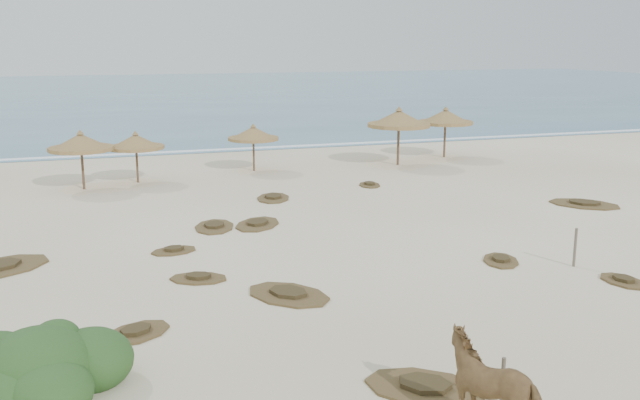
# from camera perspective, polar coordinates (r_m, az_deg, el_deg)

# --- Properties ---
(ground) EXTENTS (160.00, 160.00, 0.00)m
(ground) POSITION_cam_1_polar(r_m,az_deg,el_deg) (18.32, -1.93, -8.15)
(ground) COLOR beige
(ground) RESTS_ON ground
(ocean) EXTENTS (200.00, 100.00, 0.01)m
(ocean) POSITION_cam_1_polar(r_m,az_deg,el_deg) (91.82, -15.17, 8.21)
(ocean) COLOR #2B5F82
(ocean) RESTS_ON ground
(foam_line) EXTENTS (70.00, 0.60, 0.01)m
(foam_line) POSITION_cam_1_polar(r_m,az_deg,el_deg) (43.22, -11.56, 3.78)
(foam_line) COLOR white
(foam_line) RESTS_ON ground
(palapa_2) EXTENTS (3.44, 3.44, 2.67)m
(palapa_2) POSITION_cam_1_polar(r_m,az_deg,el_deg) (33.16, -18.59, 4.34)
(palapa_2) COLOR brown
(palapa_2) RESTS_ON ground
(palapa_3) EXTENTS (3.05, 3.05, 2.43)m
(palapa_3) POSITION_cam_1_polar(r_m,az_deg,el_deg) (34.06, -14.52, 4.48)
(palapa_3) COLOR brown
(palapa_3) RESTS_ON ground
(palapa_4) EXTENTS (3.20, 3.20, 2.42)m
(palapa_4) POSITION_cam_1_polar(r_m,az_deg,el_deg) (36.13, -5.36, 5.27)
(palapa_4) COLOR brown
(palapa_4) RESTS_ON ground
(palapa_5) EXTENTS (4.41, 4.41, 3.12)m
(palapa_5) POSITION_cam_1_polar(r_m,az_deg,el_deg) (37.87, 6.32, 6.42)
(palapa_5) COLOR brown
(palapa_5) RESTS_ON ground
(palapa_6) EXTENTS (3.55, 3.55, 2.88)m
(palapa_6) POSITION_cam_1_polar(r_m,az_deg,el_deg) (40.85, 10.01, 6.50)
(palapa_6) COLOR brown
(palapa_6) RESTS_ON ground
(horse) EXTENTS (1.83, 2.13, 1.65)m
(horse) POSITION_cam_1_polar(r_m,az_deg,el_deg) (12.77, 13.95, -14.19)
(horse) COLOR #9B7A46
(horse) RESTS_ON ground
(fence_post_near) EXTENTS (0.09, 0.09, 1.03)m
(fence_post_near) POSITION_cam_1_polar(r_m,az_deg,el_deg) (13.51, 14.39, -14.11)
(fence_post_near) COLOR #625949
(fence_post_near) RESTS_ON ground
(fence_post_far) EXTENTS (0.09, 0.09, 1.16)m
(fence_post_far) POSITION_cam_1_polar(r_m,az_deg,el_deg) (22.18, 19.73, -3.59)
(fence_post_far) COLOR #625949
(fence_post_far) RESTS_ON ground
(bush) EXTENTS (3.41, 3.01, 1.53)m
(bush) POSITION_cam_1_polar(r_m,az_deg,el_deg) (14.63, -21.44, -12.54)
(bush) COLOR #2E5223
(bush) RESTS_ON ground
(scrub_2) EXTENTS (1.62, 1.24, 0.16)m
(scrub_2) POSITION_cam_1_polar(r_m,az_deg,el_deg) (22.91, -11.61, -3.96)
(scrub_2) COLOR brown
(scrub_2) RESTS_ON ground
(scrub_3) EXTENTS (2.45, 2.65, 0.16)m
(scrub_3) POSITION_cam_1_polar(r_m,az_deg,el_deg) (25.72, -5.03, -1.91)
(scrub_3) COLOR brown
(scrub_3) RESTS_ON ground
(scrub_4) EXTENTS (1.60, 1.88, 0.16)m
(scrub_4) POSITION_cam_1_polar(r_m,az_deg,el_deg) (22.14, 14.26, -4.68)
(scrub_4) COLOR brown
(scrub_4) RESTS_ON ground
(scrub_5) EXTENTS (3.23, 3.26, 0.16)m
(scrub_5) POSITION_cam_1_polar(r_m,az_deg,el_deg) (30.66, 20.39, -0.28)
(scrub_5) COLOR brown
(scrub_5) RESTS_ON ground
(scrub_7) EXTENTS (1.94, 2.40, 0.16)m
(scrub_7) POSITION_cam_1_polar(r_m,az_deg,el_deg) (29.91, -3.77, 0.19)
(scrub_7) COLOR brown
(scrub_7) RESTS_ON ground
(scrub_9) EXTENTS (2.72, 2.92, 0.16)m
(scrub_9) POSITION_cam_1_polar(r_m,az_deg,el_deg) (18.72, -2.55, -7.52)
(scrub_9) COLOR brown
(scrub_9) RESTS_ON ground
(scrub_10) EXTENTS (1.27, 1.65, 0.16)m
(scrub_10) POSITION_cam_1_polar(r_m,az_deg,el_deg) (32.63, 3.99, 1.24)
(scrub_10) COLOR brown
(scrub_10) RESTS_ON ground
(scrub_11) EXTENTS (2.03, 1.85, 0.16)m
(scrub_11) POSITION_cam_1_polar(r_m,az_deg,el_deg) (16.93, -14.51, -10.19)
(scrub_11) COLOR brown
(scrub_11) RESTS_ON ground
(scrub_12) EXTENTS (1.14, 1.59, 0.16)m
(scrub_12) POSITION_cam_1_polar(r_m,az_deg,el_deg) (21.40, 23.13, -5.95)
(scrub_12) COLOR brown
(scrub_12) RESTS_ON ground
(scrub_13) EXTENTS (1.85, 2.39, 0.16)m
(scrub_13) POSITION_cam_1_polar(r_m,az_deg,el_deg) (25.55, -8.45, -2.10)
(scrub_13) COLOR brown
(scrub_13) RESTS_ON ground
(scrub_14) EXTENTS (1.88, 1.55, 0.16)m
(scrub_14) POSITION_cam_1_polar(r_m,az_deg,el_deg) (20.20, -9.71, -6.16)
(scrub_14) COLOR brown
(scrub_14) RESTS_ON ground
(scrub_15) EXTENTS (2.79, 2.66, 0.16)m
(scrub_15) POSITION_cam_1_polar(r_m,az_deg,el_deg) (14.19, 8.36, -14.56)
(scrub_15) COLOR brown
(scrub_15) RESTS_ON ground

